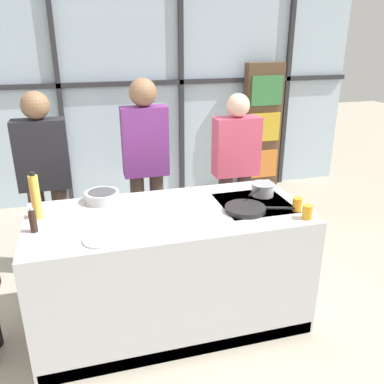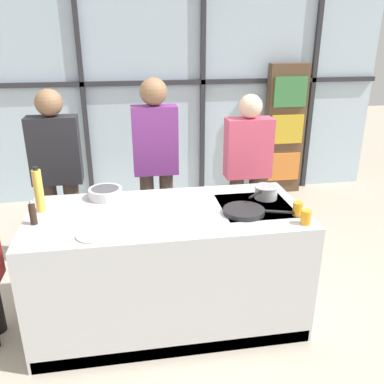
{
  "view_description": "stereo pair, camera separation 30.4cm",
  "coord_description": "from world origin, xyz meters",
  "px_view_note": "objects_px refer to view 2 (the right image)",
  "views": [
    {
      "loc": [
        -0.56,
        -2.63,
        2.14
      ],
      "look_at": [
        0.2,
        0.1,
        1.03
      ],
      "focal_mm": 38.0,
      "sensor_mm": 36.0,
      "label": 1
    },
    {
      "loc": [
        -0.26,
        -2.69,
        2.14
      ],
      "look_at": [
        0.2,
        0.1,
        1.03
      ],
      "focal_mm": 38.0,
      "sensor_mm": 36.0,
      "label": 2
    }
  ],
  "objects_px": {
    "white_plate": "(95,235)",
    "spectator_center_left": "(156,159)",
    "spectator_center_right": "(247,166)",
    "saucepan": "(266,192)",
    "oil_bottle": "(39,190)",
    "spectator_far_left": "(57,170)",
    "juice_glass_near": "(306,217)",
    "frying_pan": "(245,211)",
    "mixing_bowl": "(105,193)",
    "juice_glass_far": "(298,209)",
    "pepper_grinder": "(33,214)"
  },
  "relations": [
    {
      "from": "oil_bottle",
      "to": "juice_glass_near",
      "type": "height_order",
      "value": "oil_bottle"
    },
    {
      "from": "spectator_center_left",
      "to": "frying_pan",
      "type": "bearing_deg",
      "value": 115.95
    },
    {
      "from": "mixing_bowl",
      "to": "saucepan",
      "type": "bearing_deg",
      "value": -9.94
    },
    {
      "from": "white_plate",
      "to": "spectator_center_left",
      "type": "bearing_deg",
      "value": 69.04
    },
    {
      "from": "oil_bottle",
      "to": "white_plate",
      "type": "bearing_deg",
      "value": -48.44
    },
    {
      "from": "pepper_grinder",
      "to": "frying_pan",
      "type": "bearing_deg",
      "value": -2.63
    },
    {
      "from": "oil_bottle",
      "to": "juice_glass_far",
      "type": "distance_m",
      "value": 1.85
    },
    {
      "from": "juice_glass_near",
      "to": "saucepan",
      "type": "bearing_deg",
      "value": 103.69
    },
    {
      "from": "frying_pan",
      "to": "oil_bottle",
      "type": "height_order",
      "value": "oil_bottle"
    },
    {
      "from": "saucepan",
      "to": "oil_bottle",
      "type": "height_order",
      "value": "oil_bottle"
    },
    {
      "from": "spectator_far_left",
      "to": "mixing_bowl",
      "type": "bearing_deg",
      "value": 124.56
    },
    {
      "from": "oil_bottle",
      "to": "juice_glass_far",
      "type": "xyz_separation_m",
      "value": [
        1.81,
        -0.38,
        -0.11
      ]
    },
    {
      "from": "mixing_bowl",
      "to": "spectator_center_left",
      "type": "bearing_deg",
      "value": 55.69
    },
    {
      "from": "spectator_far_left",
      "to": "mixing_bowl",
      "type": "height_order",
      "value": "spectator_far_left"
    },
    {
      "from": "spectator_center_left",
      "to": "mixing_bowl",
      "type": "relative_size",
      "value": 6.78
    },
    {
      "from": "spectator_center_right",
      "to": "oil_bottle",
      "type": "bearing_deg",
      "value": 24.89
    },
    {
      "from": "white_plate",
      "to": "mixing_bowl",
      "type": "height_order",
      "value": "mixing_bowl"
    },
    {
      "from": "saucepan",
      "to": "oil_bottle",
      "type": "xyz_separation_m",
      "value": [
        -1.69,
        0.04,
        0.11
      ]
    },
    {
      "from": "spectator_center_right",
      "to": "saucepan",
      "type": "xyz_separation_m",
      "value": [
        -0.12,
        -0.88,
        0.08
      ]
    },
    {
      "from": "spectator_far_left",
      "to": "saucepan",
      "type": "relative_size",
      "value": 6.01
    },
    {
      "from": "saucepan",
      "to": "oil_bottle",
      "type": "relative_size",
      "value": 0.83
    },
    {
      "from": "oil_bottle",
      "to": "juice_glass_near",
      "type": "distance_m",
      "value": 1.89
    },
    {
      "from": "frying_pan",
      "to": "mixing_bowl",
      "type": "bearing_deg",
      "value": 154.94
    },
    {
      "from": "spectator_center_right",
      "to": "saucepan",
      "type": "height_order",
      "value": "spectator_center_right"
    },
    {
      "from": "spectator_center_left",
      "to": "oil_bottle",
      "type": "bearing_deg",
      "value": 42.85
    },
    {
      "from": "spectator_center_left",
      "to": "white_plate",
      "type": "distance_m",
      "value": 1.39
    },
    {
      "from": "juice_glass_far",
      "to": "white_plate",
      "type": "bearing_deg",
      "value": -176.73
    },
    {
      "from": "spectator_far_left",
      "to": "spectator_center_left",
      "type": "height_order",
      "value": "spectator_center_left"
    },
    {
      "from": "spectator_center_left",
      "to": "white_plate",
      "type": "bearing_deg",
      "value": 69.04
    },
    {
      "from": "saucepan",
      "to": "juice_glass_near",
      "type": "bearing_deg",
      "value": -76.31
    },
    {
      "from": "spectator_center_right",
      "to": "pepper_grinder",
      "type": "distance_m",
      "value": 2.11
    },
    {
      "from": "pepper_grinder",
      "to": "juice_glass_near",
      "type": "height_order",
      "value": "pepper_grinder"
    },
    {
      "from": "saucepan",
      "to": "juice_glass_near",
      "type": "relative_size",
      "value": 2.85
    },
    {
      "from": "saucepan",
      "to": "pepper_grinder",
      "type": "bearing_deg",
      "value": -173.88
    },
    {
      "from": "spectator_center_right",
      "to": "juice_glass_near",
      "type": "xyz_separation_m",
      "value": [
        0.0,
        -1.36,
        0.07
      ]
    },
    {
      "from": "frying_pan",
      "to": "juice_glass_near",
      "type": "height_order",
      "value": "juice_glass_near"
    },
    {
      "from": "spectator_center_left",
      "to": "oil_bottle",
      "type": "xyz_separation_m",
      "value": [
        -0.91,
        -0.84,
        0.06
      ]
    },
    {
      "from": "white_plate",
      "to": "mixing_bowl",
      "type": "distance_m",
      "value": 0.64
    },
    {
      "from": "spectator_center_right",
      "to": "frying_pan",
      "type": "relative_size",
      "value": 3.07
    },
    {
      "from": "spectator_center_left",
      "to": "saucepan",
      "type": "height_order",
      "value": "spectator_center_left"
    },
    {
      "from": "spectator_far_left",
      "to": "spectator_center_left",
      "type": "bearing_deg",
      "value": -180.0
    },
    {
      "from": "spectator_center_right",
      "to": "juice_glass_far",
      "type": "bearing_deg",
      "value": 90.02
    },
    {
      "from": "saucepan",
      "to": "pepper_grinder",
      "type": "height_order",
      "value": "pepper_grinder"
    },
    {
      "from": "juice_glass_near",
      "to": "oil_bottle",
      "type": "bearing_deg",
      "value": 163.99
    },
    {
      "from": "saucepan",
      "to": "mixing_bowl",
      "type": "height_order",
      "value": "saucepan"
    },
    {
      "from": "spectator_center_right",
      "to": "juice_glass_far",
      "type": "relative_size",
      "value": 16.24
    },
    {
      "from": "frying_pan",
      "to": "pepper_grinder",
      "type": "xyz_separation_m",
      "value": [
        -1.46,
        0.07,
        0.06
      ]
    },
    {
      "from": "white_plate",
      "to": "oil_bottle",
      "type": "relative_size",
      "value": 0.71
    },
    {
      "from": "white_plate",
      "to": "mixing_bowl",
      "type": "xyz_separation_m",
      "value": [
        0.05,
        0.64,
        0.04
      ]
    },
    {
      "from": "juice_glass_far",
      "to": "mixing_bowl",
      "type": "bearing_deg",
      "value": 157.58
    }
  ]
}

